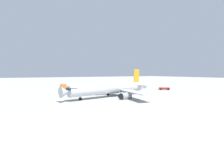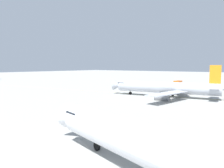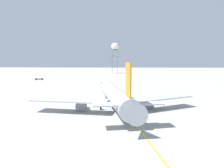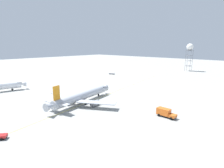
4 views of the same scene
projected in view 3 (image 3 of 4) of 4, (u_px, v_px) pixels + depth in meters
The scene contains 5 objects.
ground_plane at pixel (108, 106), 50.21m from camera, with size 600.00×600.00×0.00m, color #9E9E99.
airliner_main at pixel (114, 96), 47.71m from camera, with size 36.35×39.74×10.89m.
pushback_tug_truck at pixel (39, 78), 120.73m from camera, with size 5.32×3.93×1.30m.
radar_tower at pixel (115, 48), 184.49m from camera, with size 6.51×6.51×27.10m.
taxiway_centreline at pixel (127, 113), 43.11m from camera, with size 31.09×189.98×0.01m.
Camera 3 is at (-2.90, 49.23, 10.88)m, focal length 33.11 mm.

